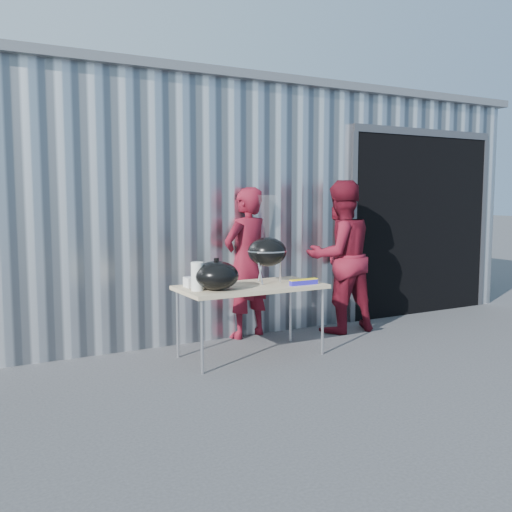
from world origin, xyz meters
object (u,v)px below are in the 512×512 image
kettle_grill (267,243)px  person_bystander (340,257)px  folding_table (251,289)px  person_cook (246,263)px

kettle_grill → person_bystander: size_ratio=0.50×
folding_table → kettle_grill: 0.52m
kettle_grill → person_bystander: 1.34m
folding_table → person_cook: bearing=65.1°
kettle_grill → person_bystander: bearing=17.3°
folding_table → person_cook: 0.85m
kettle_grill → person_cook: size_ratio=0.53×
person_cook → person_bystander: person_bystander is taller
folding_table → person_cook: person_cook is taller
kettle_grill → person_cook: 0.77m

